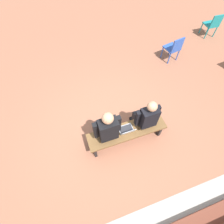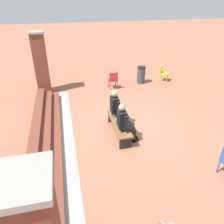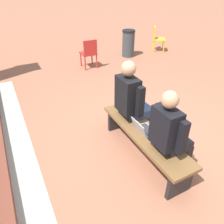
{
  "view_description": "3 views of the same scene",
  "coord_description": "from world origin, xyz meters",
  "px_view_note": "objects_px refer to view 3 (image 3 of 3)",
  "views": [
    {
      "loc": [
        0.68,
        1.85,
        3.92
      ],
      "look_at": [
        0.01,
        -0.02,
        0.93
      ],
      "focal_mm": 28.0,
      "sensor_mm": 36.0,
      "label": 1
    },
    {
      "loc": [
        -6.11,
        1.85,
        4.2
      ],
      "look_at": [
        -0.25,
        0.49,
        0.86
      ],
      "focal_mm": 35.0,
      "sensor_mm": 36.0,
      "label": 2
    },
    {
      "loc": [
        -2.26,
        1.85,
        2.41
      ],
      "look_at": [
        0.1,
        0.62,
        0.71
      ],
      "focal_mm": 35.0,
      "sensor_mm": 36.0,
      "label": 3
    }
  ],
  "objects_px": {
    "plastic_chair_far_right": "(157,37)",
    "litter_bin": "(128,43)",
    "person_adult": "(133,100)",
    "laptop": "(144,129)",
    "bench": "(144,137)",
    "person_student": "(171,133)",
    "plastic_chair_near_bench_right": "(89,52)"
  },
  "relations": [
    {
      "from": "person_student",
      "to": "person_adult",
      "type": "relative_size",
      "value": 0.95
    },
    {
      "from": "person_adult",
      "to": "bench",
      "type": "bearing_deg",
      "value": 171.13
    },
    {
      "from": "plastic_chair_near_bench_right",
      "to": "litter_bin",
      "type": "distance_m",
      "value": 1.64
    },
    {
      "from": "person_student",
      "to": "litter_bin",
      "type": "distance_m",
      "value": 5.2
    },
    {
      "from": "bench",
      "to": "litter_bin",
      "type": "bearing_deg",
      "value": -28.36
    },
    {
      "from": "person_student",
      "to": "litter_bin",
      "type": "bearing_deg",
      "value": -25.39
    },
    {
      "from": "person_student",
      "to": "plastic_chair_near_bench_right",
      "type": "xyz_separation_m",
      "value": [
        4.27,
        -0.64,
        -0.23
      ]
    },
    {
      "from": "laptop",
      "to": "litter_bin",
      "type": "distance_m",
      "value": 4.82
    },
    {
      "from": "plastic_chair_far_right",
      "to": "plastic_chair_near_bench_right",
      "type": "bearing_deg",
      "value": 99.48
    },
    {
      "from": "person_adult",
      "to": "laptop",
      "type": "bearing_deg",
      "value": 169.38
    },
    {
      "from": "person_student",
      "to": "plastic_chair_far_right",
      "type": "height_order",
      "value": "person_student"
    },
    {
      "from": "bench",
      "to": "person_student",
      "type": "distance_m",
      "value": 0.57
    },
    {
      "from": "person_student",
      "to": "plastic_chair_far_right",
      "type": "bearing_deg",
      "value": -36.03
    },
    {
      "from": "bench",
      "to": "litter_bin",
      "type": "height_order",
      "value": "litter_bin"
    },
    {
      "from": "laptop",
      "to": "plastic_chair_near_bench_right",
      "type": "distance_m",
      "value": 3.88
    },
    {
      "from": "bench",
      "to": "plastic_chair_far_right",
      "type": "height_order",
      "value": "plastic_chair_far_right"
    },
    {
      "from": "laptop",
      "to": "person_student",
      "type": "bearing_deg",
      "value": -170.19
    },
    {
      "from": "person_student",
      "to": "plastic_chair_far_right",
      "type": "relative_size",
      "value": 1.58
    },
    {
      "from": "person_adult",
      "to": "laptop",
      "type": "relative_size",
      "value": 4.35
    },
    {
      "from": "person_adult",
      "to": "laptop",
      "type": "xyz_separation_m",
      "value": [
        -0.44,
        0.08,
        -0.24
      ]
    },
    {
      "from": "bench",
      "to": "person_adult",
      "type": "relative_size",
      "value": 1.29
    },
    {
      "from": "laptop",
      "to": "litter_bin",
      "type": "bearing_deg",
      "value": -28.55
    },
    {
      "from": "bench",
      "to": "person_adult",
      "type": "height_order",
      "value": "person_adult"
    },
    {
      "from": "plastic_chair_far_right",
      "to": "litter_bin",
      "type": "height_order",
      "value": "litter_bin"
    },
    {
      "from": "plastic_chair_far_right",
      "to": "laptop",
      "type": "bearing_deg",
      "value": 140.56
    },
    {
      "from": "person_adult",
      "to": "plastic_chair_far_right",
      "type": "xyz_separation_m",
      "value": [
        3.84,
        -3.44,
        -0.26
      ]
    },
    {
      "from": "person_student",
      "to": "person_adult",
      "type": "distance_m",
      "value": 0.89
    },
    {
      "from": "litter_bin",
      "to": "person_student",
      "type": "bearing_deg",
      "value": 154.61
    },
    {
      "from": "plastic_chair_far_right",
      "to": "litter_bin",
      "type": "bearing_deg",
      "value": 92.15
    },
    {
      "from": "person_adult",
      "to": "plastic_chair_far_right",
      "type": "height_order",
      "value": "person_adult"
    },
    {
      "from": "laptop",
      "to": "litter_bin",
      "type": "xyz_separation_m",
      "value": [
        4.23,
        -2.3,
        -0.07
      ]
    },
    {
      "from": "litter_bin",
      "to": "plastic_chair_far_right",
      "type": "bearing_deg",
      "value": -87.85
    }
  ]
}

